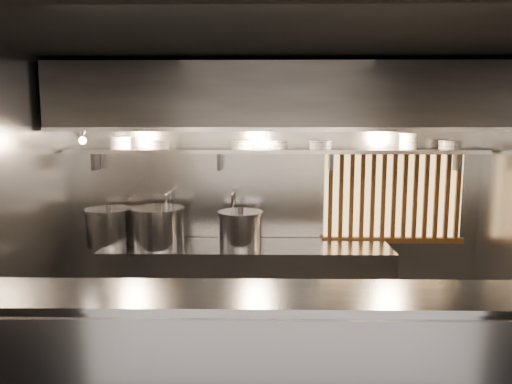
{
  "coord_description": "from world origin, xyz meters",
  "views": [
    {
      "loc": [
        -0.12,
        -3.97,
        2.21
      ],
      "look_at": [
        -0.19,
        0.55,
        1.55
      ],
      "focal_mm": 35.0,
      "sensor_mm": 36.0,
      "label": 1
    }
  ],
  "objects_px": {
    "stock_pot_left": "(109,226)",
    "pendant_bulb": "(266,144)",
    "stock_pot_right": "(241,228)",
    "stock_pot_mid": "(158,227)",
    "heat_lamp": "(80,135)"
  },
  "relations": [
    {
      "from": "stock_pot_left",
      "to": "pendant_bulb",
      "type": "bearing_deg",
      "value": 1.63
    },
    {
      "from": "stock_pot_right",
      "to": "stock_pot_mid",
      "type": "bearing_deg",
      "value": -176.57
    },
    {
      "from": "heat_lamp",
      "to": "stock_pot_left",
      "type": "xyz_separation_m",
      "value": [
        0.15,
        0.3,
        -0.97
      ]
    },
    {
      "from": "stock_pot_mid",
      "to": "stock_pot_left",
      "type": "bearing_deg",
      "value": 172.32
    },
    {
      "from": "stock_pot_left",
      "to": "stock_pot_right",
      "type": "height_order",
      "value": "stock_pot_left"
    },
    {
      "from": "pendant_bulb",
      "to": "stock_pot_right",
      "type": "distance_m",
      "value": 0.92
    },
    {
      "from": "stock_pot_mid",
      "to": "stock_pot_right",
      "type": "bearing_deg",
      "value": 3.43
    },
    {
      "from": "pendant_bulb",
      "to": "stock_pot_mid",
      "type": "xyz_separation_m",
      "value": [
        -1.12,
        -0.12,
        -0.85
      ]
    },
    {
      "from": "heat_lamp",
      "to": "stock_pot_right",
      "type": "bearing_deg",
      "value": 10.39
    },
    {
      "from": "stock_pot_left",
      "to": "stock_pot_mid",
      "type": "distance_m",
      "value": 0.54
    },
    {
      "from": "heat_lamp",
      "to": "stock_pot_mid",
      "type": "bearing_deg",
      "value": 18.67
    },
    {
      "from": "pendant_bulb",
      "to": "stock_pot_right",
      "type": "height_order",
      "value": "pendant_bulb"
    },
    {
      "from": "stock_pot_right",
      "to": "heat_lamp",
      "type": "bearing_deg",
      "value": -169.61
    },
    {
      "from": "heat_lamp",
      "to": "stock_pot_right",
      "type": "height_order",
      "value": "heat_lamp"
    },
    {
      "from": "stock_pot_right",
      "to": "pendant_bulb",
      "type": "bearing_deg",
      "value": 14.52
    }
  ]
}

